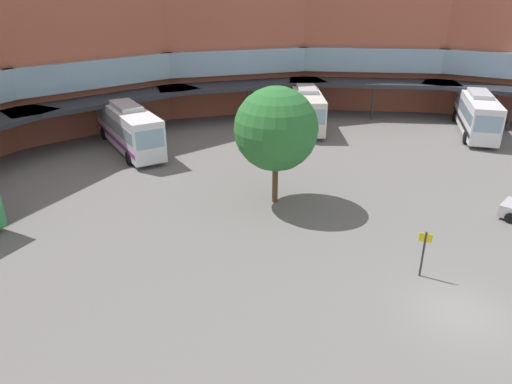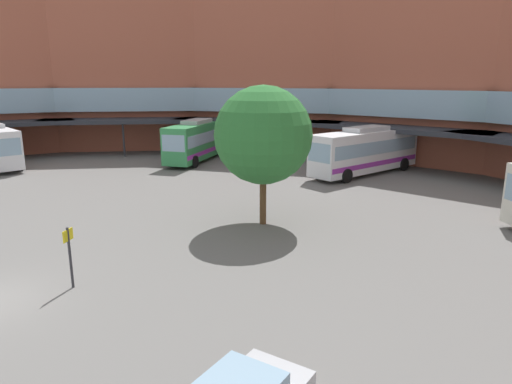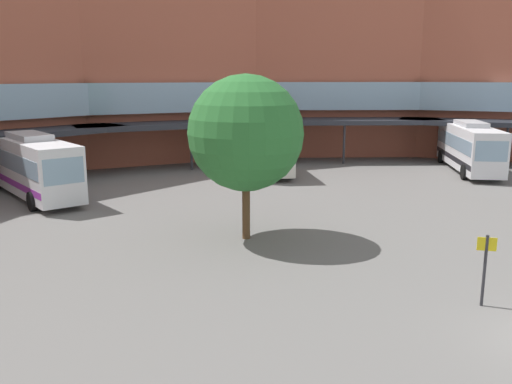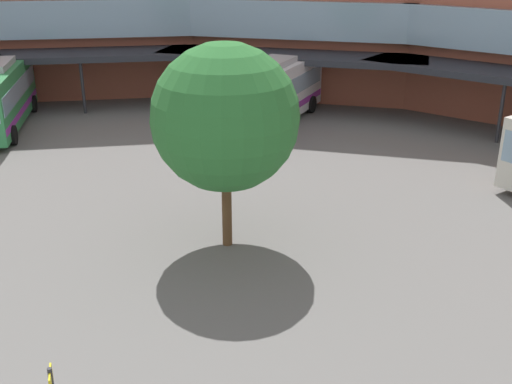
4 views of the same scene
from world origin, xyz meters
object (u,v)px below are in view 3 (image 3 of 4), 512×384
object	(u,v)px
bus_2	(469,146)
stop_sign_post	(485,263)
bus_1	(266,146)
plaza_tree	(246,133)
bus_0	(32,165)

from	to	relation	value
bus_2	stop_sign_post	world-z (taller)	bus_2
bus_1	stop_sign_post	world-z (taller)	bus_1
plaza_tree	bus_1	bearing A→B (deg)	37.22
bus_0	bus_2	size ratio (longest dim) A/B	1.07
bus_0	bus_2	distance (m)	31.98
bus_0	bus_1	distance (m)	17.36
bus_2	stop_sign_post	xyz separation A→B (m)	(-25.52, -9.83, -0.50)
bus_1	bus_0	bearing A→B (deg)	-65.66
bus_0	stop_sign_post	world-z (taller)	bus_0
plaza_tree	stop_sign_post	xyz separation A→B (m)	(-0.52, -10.86, -3.39)
bus_0	bus_1	bearing A→B (deg)	83.65
bus_0	stop_sign_post	xyz separation A→B (m)	(1.55, -26.85, -0.52)
plaza_tree	stop_sign_post	distance (m)	11.39
bus_0	stop_sign_post	bearing A→B (deg)	13.41
bus_2	stop_sign_post	distance (m)	27.36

